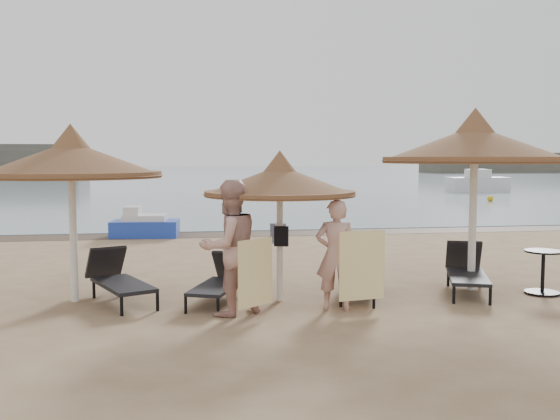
% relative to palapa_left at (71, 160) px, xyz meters
% --- Properties ---
extents(ground, '(160.00, 160.00, 0.00)m').
position_rel_palapa_left_xyz_m(ground, '(3.67, -0.79, -2.33)').
color(ground, '#9D7F5F').
rests_on(ground, ground).
extents(sea, '(200.00, 140.00, 0.03)m').
position_rel_palapa_left_xyz_m(sea, '(3.67, 79.21, -2.32)').
color(sea, slate).
rests_on(sea, ground).
extents(wet_sand_strip, '(200.00, 1.60, 0.01)m').
position_rel_palapa_left_xyz_m(wet_sand_strip, '(3.67, 8.61, -2.33)').
color(wet_sand_strip, '#493727').
rests_on(wet_sand_strip, ground).
extents(far_shore, '(150.00, 54.80, 12.00)m').
position_rel_palapa_left_xyz_m(far_shore, '(-21.44, 77.03, 0.58)').
color(far_shore, '#5F5A4A').
rests_on(far_shore, ground).
extents(palapa_left, '(2.96, 2.96, 2.93)m').
position_rel_palapa_left_xyz_m(palapa_left, '(0.00, 0.00, 0.00)').
color(palapa_left, white).
rests_on(palapa_left, ground).
extents(palapa_center, '(2.52, 2.52, 2.50)m').
position_rel_palapa_left_xyz_m(palapa_center, '(3.37, -0.49, -0.34)').
color(palapa_center, white).
rests_on(palapa_center, ground).
extents(palapa_right, '(3.29, 3.29, 3.26)m').
position_rel_palapa_left_xyz_m(palapa_right, '(6.91, -0.18, 0.26)').
color(palapa_right, white).
rests_on(palapa_right, ground).
extents(lounger_far_left, '(1.34, 1.98, 0.85)m').
position_rel_palapa_left_xyz_m(lounger_far_left, '(0.70, -0.07, -1.95)').
color(lounger_far_left, black).
rests_on(lounger_far_left, ground).
extents(lounger_near_left, '(1.16, 1.81, 0.77)m').
position_rel_palapa_left_xyz_m(lounger_near_left, '(2.39, -0.35, -1.99)').
color(lounger_near_left, black).
rests_on(lounger_near_left, ground).
extents(lounger_near_right, '(1.11, 1.83, 0.78)m').
position_rel_palapa_left_xyz_m(lounger_near_right, '(4.81, -0.28, -1.98)').
color(lounger_near_right, black).
rests_on(lounger_near_right, ground).
extents(lounger_far_right, '(1.24, 1.98, 0.84)m').
position_rel_palapa_left_xyz_m(lounger_far_right, '(6.76, -0.29, -1.95)').
color(lounger_far_right, black).
rests_on(lounger_far_right, ground).
extents(side_table, '(0.64, 0.64, 0.77)m').
position_rel_palapa_left_xyz_m(side_table, '(7.98, -0.70, -1.97)').
color(side_table, black).
rests_on(side_table, ground).
extents(person_left, '(1.30, 1.14, 2.38)m').
position_rel_palapa_left_xyz_m(person_left, '(2.48, -1.26, -1.14)').
color(person_left, tan).
rests_on(person_left, ground).
extents(person_right, '(1.05, 0.82, 2.02)m').
position_rel_palapa_left_xyz_m(person_right, '(4.13, -1.25, -1.32)').
color(person_right, tan).
rests_on(person_right, ground).
extents(towel_left, '(0.57, 0.47, 1.01)m').
position_rel_palapa_left_xyz_m(towel_left, '(2.83, -1.61, -1.64)').
color(towel_left, yellow).
rests_on(towel_left, ground).
extents(towel_right, '(0.76, 0.15, 1.07)m').
position_rel_palapa_left_xyz_m(towel_right, '(4.48, -1.50, -1.60)').
color(towel_right, yellow).
rests_on(towel_right, ground).
extents(bag_patterned, '(0.28, 0.14, 0.34)m').
position_rel_palapa_left_xyz_m(bag_patterned, '(3.37, -0.31, -1.23)').
color(bag_patterned, white).
rests_on(bag_patterned, ground).
extents(bag_dark, '(0.24, 0.14, 0.33)m').
position_rel_palapa_left_xyz_m(bag_dark, '(3.37, -0.65, -1.23)').
color(bag_dark, black).
rests_on(bag_dark, ground).
extents(pedal_boat, '(2.06, 1.33, 0.91)m').
position_rel_palapa_left_xyz_m(pedal_boat, '(0.64, 8.40, -1.99)').
color(pedal_boat, '#1E3DB2').
rests_on(pedal_boat, ground).
extents(buoy_mid, '(0.38, 0.38, 0.38)m').
position_rel_palapa_left_xyz_m(buoy_mid, '(8.59, 28.01, -2.14)').
color(buoy_mid, gold).
rests_on(buoy_mid, ground).
extents(buoy_right, '(0.33, 0.33, 0.33)m').
position_rel_palapa_left_xyz_m(buoy_right, '(18.03, 20.44, -2.17)').
color(buoy_right, gold).
rests_on(buoy_right, ground).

